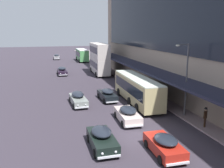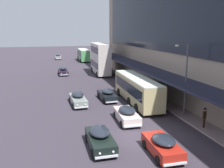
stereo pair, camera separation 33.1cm
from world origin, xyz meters
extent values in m
plane|color=#352E38|center=(0.00, 0.00, 0.00)|extent=(240.00, 240.00, 0.00)
cube|color=#1C1E30|center=(6.40, 0.00, 3.63)|extent=(3.20, 72.00, 0.24)
cube|color=#4E9855|center=(3.68, 52.99, 1.81)|extent=(2.53, 9.07, 2.92)
cube|color=black|center=(3.68, 52.99, 2.16)|extent=(2.57, 8.34, 1.29)
cube|color=silver|center=(3.68, 52.99, 3.32)|extent=(2.43, 9.07, 0.12)
cube|color=black|center=(3.70, 57.56, 3.02)|extent=(1.25, 0.07, 0.36)
cylinder|color=black|center=(2.45, 56.07, 0.50)|extent=(0.25, 1.00, 1.00)
cylinder|color=black|center=(4.94, 56.06, 0.50)|extent=(0.25, 1.00, 1.00)
cylinder|color=black|center=(2.42, 50.19, 0.50)|extent=(0.25, 1.00, 1.00)
cylinder|color=black|center=(4.91, 50.17, 0.50)|extent=(0.25, 1.00, 1.00)
cube|color=tan|center=(3.70, 9.78, 1.75)|extent=(2.76, 11.45, 2.79)
cube|color=black|center=(3.70, 9.78, 2.08)|extent=(2.78, 10.54, 1.23)
cube|color=silver|center=(3.70, 9.78, 3.19)|extent=(2.67, 11.45, 0.12)
cube|color=black|center=(3.84, 15.51, 2.89)|extent=(1.24, 0.09, 0.36)
cylinder|color=black|center=(2.55, 13.68, 0.50)|extent=(0.27, 1.01, 1.00)
cylinder|color=black|center=(5.04, 13.62, 0.50)|extent=(0.27, 1.01, 1.00)
cylinder|color=black|center=(2.37, 6.27, 0.50)|extent=(0.27, 1.01, 1.00)
cylinder|color=black|center=(4.85, 6.21, 0.50)|extent=(0.27, 1.01, 1.00)
cylinder|color=black|center=(2.44, 8.95, 0.50)|extent=(0.27, 1.01, 1.00)
cylinder|color=black|center=(4.92, 8.89, 0.50)|extent=(0.27, 1.01, 1.00)
cube|color=beige|center=(3.73, 30.76, 1.76)|extent=(2.73, 9.35, 2.82)
cube|color=black|center=(3.73, 30.76, 2.10)|extent=(2.75, 8.60, 1.24)
cube|color=silver|center=(3.73, 30.76, 3.22)|extent=(2.63, 9.34, 0.12)
cube|color=beige|center=(3.73, 30.76, 4.68)|extent=(2.73, 9.35, 2.82)
cube|color=black|center=(3.73, 30.76, 5.02)|extent=(2.75, 8.60, 1.24)
cube|color=silver|center=(3.73, 30.76, 6.14)|extent=(2.63, 9.34, 0.12)
cube|color=black|center=(3.86, 35.44, 5.84)|extent=(1.24, 0.09, 0.36)
cylinder|color=black|center=(2.58, 33.95, 0.50)|extent=(0.28, 1.01, 1.00)
cylinder|color=black|center=(5.06, 33.88, 0.50)|extent=(0.28, 1.01, 1.00)
cylinder|color=black|center=(2.41, 27.92, 0.50)|extent=(0.28, 1.01, 1.00)
cylinder|color=black|center=(4.89, 27.85, 0.50)|extent=(0.28, 1.01, 1.00)
cube|color=gray|center=(-3.46, 10.82, 0.60)|extent=(1.77, 4.63, 0.77)
ellipsoid|color=#1E232D|center=(-3.47, 11.05, 1.27)|extent=(1.51, 2.57, 0.62)
cube|color=silver|center=(-3.38, 8.48, 0.37)|extent=(1.54, 0.17, 0.14)
cube|color=silver|center=(-3.54, 13.15, 0.37)|extent=(1.54, 0.17, 0.14)
sphere|color=silver|center=(-2.93, 8.52, 0.65)|extent=(0.18, 0.18, 0.18)
sphere|color=silver|center=(-3.82, 8.49, 0.65)|extent=(0.18, 0.18, 0.18)
cylinder|color=black|center=(-2.60, 9.43, 0.32)|extent=(0.16, 0.64, 0.64)
cylinder|color=black|center=(-4.22, 9.37, 0.32)|extent=(0.16, 0.64, 0.64)
cylinder|color=black|center=(-2.70, 12.26, 0.32)|extent=(0.16, 0.64, 0.64)
cylinder|color=black|center=(-4.31, 12.21, 0.32)|extent=(0.16, 0.64, 0.64)
cube|color=black|center=(-3.66, 32.17, 0.60)|extent=(1.78, 4.71, 0.76)
ellipsoid|color=#1E232D|center=(-3.66, 32.40, 1.26)|extent=(1.55, 2.59, 0.62)
cube|color=silver|center=(-3.68, 29.77, 0.37)|extent=(1.66, 0.13, 0.14)
cube|color=silver|center=(-3.65, 34.56, 0.37)|extent=(1.66, 0.13, 0.14)
sphere|color=silver|center=(-3.19, 29.79, 0.65)|extent=(0.18, 0.18, 0.18)
sphere|color=silver|center=(-4.16, 29.80, 0.65)|extent=(0.18, 0.18, 0.18)
cylinder|color=black|center=(-2.80, 30.70, 0.32)|extent=(0.14, 0.64, 0.64)
cylinder|color=black|center=(-4.54, 30.71, 0.32)|extent=(0.14, 0.64, 0.64)
cylinder|color=black|center=(-2.78, 33.62, 0.32)|extent=(0.14, 0.64, 0.64)
cylinder|color=black|center=(-4.53, 33.63, 0.32)|extent=(0.14, 0.64, 0.64)
cube|color=beige|center=(0.43, 3.91, 0.62)|extent=(1.95, 4.36, 0.79)
ellipsoid|color=#1E232D|center=(0.42, 3.69, 1.28)|extent=(1.66, 2.42, 0.58)
cube|color=silver|center=(0.52, 6.10, 0.37)|extent=(1.69, 0.19, 0.14)
cube|color=silver|center=(0.34, 1.71, 0.37)|extent=(1.69, 0.19, 0.14)
sphere|color=silver|center=(0.03, 6.09, 0.67)|extent=(0.18, 0.18, 0.18)
sphere|color=silver|center=(1.01, 6.05, 0.67)|extent=(0.18, 0.18, 0.18)
cylinder|color=black|center=(-0.40, 5.27, 0.32)|extent=(0.17, 0.65, 0.64)
cylinder|color=black|center=(1.37, 5.20, 0.32)|extent=(0.17, 0.65, 0.64)
cylinder|color=black|center=(-0.51, 2.61, 0.32)|extent=(0.17, 0.65, 0.64)
cylinder|color=black|center=(1.26, 2.54, 0.32)|extent=(0.17, 0.65, 0.64)
cube|color=black|center=(-3.29, -0.93, 0.61)|extent=(1.75, 4.20, 0.79)
ellipsoid|color=#1E232D|center=(-3.29, -0.72, 1.28)|extent=(1.53, 2.31, 0.59)
cube|color=silver|center=(-3.30, -3.07, 0.37)|extent=(1.65, 0.13, 0.14)
cube|color=silver|center=(-3.28, 1.22, 0.37)|extent=(1.65, 0.13, 0.14)
sphere|color=silver|center=(-2.82, -3.05, 0.66)|extent=(0.18, 0.18, 0.18)
sphere|color=silver|center=(-3.78, -3.04, 0.66)|extent=(0.18, 0.18, 0.18)
cylinder|color=black|center=(-2.43, -2.23, 0.32)|extent=(0.14, 0.64, 0.64)
cylinder|color=black|center=(-4.16, -2.22, 0.32)|extent=(0.14, 0.64, 0.64)
cylinder|color=black|center=(-2.42, 0.37, 0.32)|extent=(0.14, 0.64, 0.64)
cylinder|color=black|center=(-4.15, 0.37, 0.32)|extent=(0.14, 0.64, 0.64)
cube|color=#AC2217|center=(0.84, -3.10, 0.61)|extent=(1.85, 4.05, 0.79)
ellipsoid|color=#1E232D|center=(0.83, -3.30, 1.24)|extent=(1.59, 2.24, 0.52)
cube|color=silver|center=(0.88, -1.04, 0.37)|extent=(1.66, 0.16, 0.14)
cube|color=silver|center=(0.79, -5.15, 0.37)|extent=(1.66, 0.16, 0.14)
sphere|color=silver|center=(0.40, -1.06, 0.66)|extent=(0.18, 0.18, 0.18)
sphere|color=silver|center=(1.36, -1.08, 0.66)|extent=(0.18, 0.18, 0.18)
cylinder|color=black|center=(-0.01, -1.83, 0.32)|extent=(0.16, 0.64, 0.64)
cylinder|color=black|center=(1.74, -1.87, 0.32)|extent=(0.16, 0.64, 0.64)
cylinder|color=black|center=(-0.07, -4.32, 0.32)|extent=(0.16, 0.64, 0.64)
cylinder|color=black|center=(1.68, -4.36, 0.32)|extent=(0.16, 0.64, 0.64)
cube|color=black|center=(0.41, 11.83, 0.60)|extent=(1.77, 4.33, 0.77)
ellipsoid|color=#1E232D|center=(0.42, 11.61, 1.25)|extent=(1.50, 2.40, 0.59)
cube|color=silver|center=(0.33, 14.01, 0.37)|extent=(1.54, 0.18, 0.14)
cube|color=silver|center=(0.49, 9.64, 0.37)|extent=(1.54, 0.18, 0.14)
sphere|color=silver|center=(-0.11, 13.97, 0.65)|extent=(0.18, 0.18, 0.18)
sphere|color=silver|center=(0.78, 14.00, 0.65)|extent=(0.18, 0.18, 0.18)
cylinder|color=black|center=(-0.44, 13.12, 0.32)|extent=(0.16, 0.64, 0.64)
cylinder|color=black|center=(1.17, 13.18, 0.32)|extent=(0.16, 0.64, 0.64)
cylinder|color=black|center=(-0.35, 10.47, 0.32)|extent=(0.16, 0.64, 0.64)
cylinder|color=black|center=(1.27, 10.53, 0.32)|extent=(0.16, 0.64, 0.64)
cube|color=gray|center=(-3.15, 59.58, 0.61)|extent=(1.82, 4.35, 0.79)
ellipsoid|color=#1E232D|center=(-3.14, 59.80, 1.25)|extent=(1.56, 2.41, 0.52)
cube|color=silver|center=(-3.21, 57.39, 0.37)|extent=(1.61, 0.17, 0.14)
cube|color=silver|center=(-3.08, 61.78, 0.37)|extent=(1.61, 0.17, 0.14)
sphere|color=silver|center=(-2.75, 57.40, 0.66)|extent=(0.18, 0.18, 0.18)
sphere|color=silver|center=(-3.68, 57.43, 0.66)|extent=(0.18, 0.18, 0.18)
cylinder|color=black|center=(-2.34, 58.23, 0.32)|extent=(0.16, 0.64, 0.64)
cylinder|color=black|center=(-4.03, 58.28, 0.32)|extent=(0.16, 0.64, 0.64)
cylinder|color=black|center=(-2.26, 60.89, 0.32)|extent=(0.16, 0.64, 0.64)
cylinder|color=black|center=(-3.96, 60.94, 0.32)|extent=(0.16, 0.64, 0.64)
cylinder|color=black|center=(6.65, 0.24, 0.57)|extent=(0.16, 0.16, 0.85)
cylinder|color=black|center=(6.77, 0.34, 0.57)|extent=(0.16, 0.16, 0.85)
cube|color=black|center=(6.71, 0.29, 1.35)|extent=(0.46, 0.44, 0.70)
cylinder|color=black|center=(6.51, 0.12, 1.39)|extent=(0.10, 0.10, 0.63)
cylinder|color=black|center=(6.90, 0.46, 1.39)|extent=(0.10, 0.10, 0.63)
sphere|color=tan|center=(6.71, 0.29, 1.81)|extent=(0.22, 0.22, 0.22)
cylinder|color=black|center=(6.71, 0.29, 1.89)|extent=(0.33, 0.33, 0.02)
cylinder|color=black|center=(6.71, 0.29, 1.95)|extent=(0.21, 0.21, 0.12)
cylinder|color=#4C4C51|center=(6.64, 3.64, 3.87)|extent=(0.16, 0.16, 7.45)
cylinder|color=#4C4C51|center=(6.04, 3.64, 7.50)|extent=(1.20, 0.10, 0.10)
ellipsoid|color=silver|center=(5.44, 3.64, 7.42)|extent=(0.44, 0.28, 0.20)
camera|label=1|loc=(-7.34, -18.22, 8.95)|focal=40.00mm
camera|label=2|loc=(-7.02, -18.30, 8.95)|focal=40.00mm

